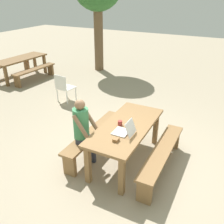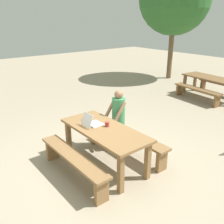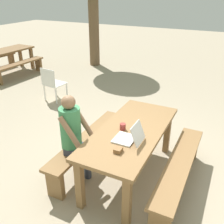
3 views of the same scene
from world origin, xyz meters
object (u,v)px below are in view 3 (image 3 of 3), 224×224
at_px(small_pouch, 118,150).
at_px(coffee_mug, 123,127).
at_px(laptop, 130,137).
at_px(picnic_table_front, 131,137).
at_px(plastic_chair, 53,83).
at_px(picnic_table_mid, 3,54).
at_px(person_seated, 73,134).

bearing_deg(small_pouch, coffee_mug, 18.42).
distance_m(laptop, coffee_mug, 0.30).
bearing_deg(picnic_table_front, plastic_chair, 57.66).
distance_m(laptop, picnic_table_mid, 6.36).
height_order(coffee_mug, plastic_chair, coffee_mug).
bearing_deg(plastic_chair, small_pouch, 147.34).
bearing_deg(picnic_table_front, picnic_table_mid, 63.07).
xyz_separation_m(person_seated, plastic_chair, (2.15, 2.08, -0.31)).
xyz_separation_m(plastic_chair, picnic_table_mid, (1.05, 2.74, 0.19)).
relative_size(small_pouch, plastic_chair, 0.13).
xyz_separation_m(small_pouch, picnic_table_mid, (3.33, 5.54, -0.17)).
bearing_deg(picnic_table_front, person_seated, 122.31).
bearing_deg(person_seated, plastic_chair, 44.01).
relative_size(laptop, picnic_table_mid, 0.18).
height_order(laptop, small_pouch, laptop).
relative_size(coffee_mug, person_seated, 0.07).
bearing_deg(small_pouch, person_seated, 79.58).
xyz_separation_m(laptop, small_pouch, (-0.28, 0.03, -0.04)).
xyz_separation_m(picnic_table_front, coffee_mug, (-0.05, 0.10, 0.16)).
bearing_deg(picnic_table_mid, coffee_mug, -114.40).
bearing_deg(person_seated, small_pouch, -100.42).
xyz_separation_m(small_pouch, coffee_mug, (0.50, 0.17, 0.02)).
bearing_deg(picnic_table_mid, small_pouch, -117.66).
xyz_separation_m(laptop, person_seated, (-0.15, 0.76, -0.08)).
distance_m(small_pouch, coffee_mug, 0.53).
relative_size(laptop, person_seated, 0.27).
relative_size(picnic_table_front, plastic_chair, 2.27).
relative_size(picnic_table_front, picnic_table_mid, 0.93).
distance_m(coffee_mug, plastic_chair, 3.21).
height_order(laptop, person_seated, person_seated).
distance_m(coffee_mug, picnic_table_mid, 6.08).
bearing_deg(coffee_mug, picnic_table_front, -65.14).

